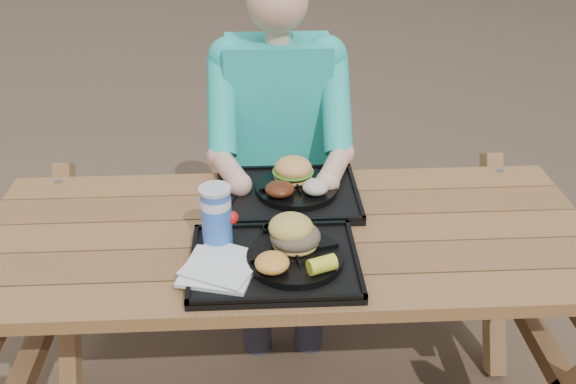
{
  "coord_description": "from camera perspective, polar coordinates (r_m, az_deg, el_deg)",
  "views": [
    {
      "loc": [
        -0.08,
        -1.58,
        1.78
      ],
      "look_at": [
        0.0,
        0.0,
        0.88
      ],
      "focal_mm": 40.0,
      "sensor_mm": 36.0,
      "label": 1
    }
  ],
  "objects": [
    {
      "name": "baked_beans",
      "position": [
        1.97,
        -0.75,
        0.27
      ],
      "size": [
        0.09,
        0.09,
        0.04
      ],
      "primitive_type": "ellipsoid",
      "color": "#522410",
      "rests_on": "plate_far"
    },
    {
      "name": "diner",
      "position": [
        2.48,
        -0.83,
        2.3
      ],
      "size": [
        0.48,
        0.84,
        1.28
      ],
      "primitive_type": null,
      "color": "#17A59A",
      "rests_on": "ground"
    },
    {
      "name": "plate_near",
      "position": [
        1.72,
        0.63,
        -5.87
      ],
      "size": [
        0.26,
        0.26,
        0.02
      ],
      "primitive_type": "cylinder",
      "color": "black",
      "rests_on": "tray_near"
    },
    {
      "name": "condiment_bbq",
      "position": [
        1.82,
        -1.55,
        -3.45
      ],
      "size": [
        0.05,
        0.05,
        0.03
      ],
      "primitive_type": "cylinder",
      "color": "black",
      "rests_on": "tray_near"
    },
    {
      "name": "cutlery_far",
      "position": [
        2.03,
        -4.89,
        -0.14
      ],
      "size": [
        0.09,
        0.18,
        0.01
      ],
      "primitive_type": "cube",
      "rotation": [
        0.0,
        0.0,
        -0.31
      ],
      "color": "black",
      "rests_on": "tray_far"
    },
    {
      "name": "napkin_stack",
      "position": [
        1.69,
        -6.15,
        -6.71
      ],
      "size": [
        0.22,
        0.22,
        0.02
      ],
      "primitive_type": "cube",
      "rotation": [
        0.0,
        0.0,
        -0.26
      ],
      "color": "silver",
      "rests_on": "tray_near"
    },
    {
      "name": "plate_far",
      "position": [
        2.04,
        0.76,
        0.31
      ],
      "size": [
        0.26,
        0.26,
        0.02
      ],
      "primitive_type": "cylinder",
      "color": "black",
      "rests_on": "tray_far"
    },
    {
      "name": "picnic_table",
      "position": [
        2.11,
        0.0,
        -12.01
      ],
      "size": [
        1.8,
        1.49,
        0.75
      ],
      "primitive_type": null,
      "color": "#999999",
      "rests_on": "ground"
    },
    {
      "name": "condiment_mustard",
      "position": [
        1.83,
        0.53,
        -3.17
      ],
      "size": [
        0.06,
        0.06,
        0.03
      ],
      "primitive_type": "cylinder",
      "color": "orange",
      "rests_on": "tray_near"
    },
    {
      "name": "sandwich",
      "position": [
        1.71,
        0.66,
        -2.87
      ],
      "size": [
        0.13,
        0.13,
        0.13
      ],
      "primitive_type": null,
      "color": "gold",
      "rests_on": "plate_near"
    },
    {
      "name": "potato_salad",
      "position": [
        1.98,
        2.46,
        0.44
      ],
      "size": [
        0.08,
        0.08,
        0.05
      ],
      "primitive_type": "ellipsoid",
      "color": "beige",
      "rests_on": "plate_far"
    },
    {
      "name": "tray_far",
      "position": [
        2.04,
        -0.07,
        -0.34
      ],
      "size": [
        0.45,
        0.35,
        0.02
      ],
      "primitive_type": "cube",
      "color": "black",
      "rests_on": "picnic_table"
    },
    {
      "name": "mac_cheese",
      "position": [
        1.64,
        -1.42,
        -6.31
      ],
      "size": [
        0.09,
        0.09,
        0.05
      ],
      "primitive_type": "ellipsoid",
      "color": "gold",
      "rests_on": "plate_near"
    },
    {
      "name": "burger",
      "position": [
        2.05,
        0.45,
        2.57
      ],
      "size": [
        0.12,
        0.12,
        0.11
      ],
      "primitive_type": null,
      "color": "#E09B4F",
      "rests_on": "plate_far"
    },
    {
      "name": "corn_cob",
      "position": [
        1.64,
        3.04,
        -6.46
      ],
      "size": [
        0.09,
        0.09,
        0.04
      ],
      "primitive_type": null,
      "rotation": [
        0.0,
        0.0,
        0.37
      ],
      "color": "yellow",
      "rests_on": "plate_near"
    },
    {
      "name": "soda_cup",
      "position": [
        1.76,
        -6.37,
        -2.31
      ],
      "size": [
        0.08,
        0.08,
        0.17
      ],
      "primitive_type": "cylinder",
      "color": "blue",
      "rests_on": "tray_near"
    },
    {
      "name": "tray_near",
      "position": [
        1.73,
        -1.21,
        -6.37
      ],
      "size": [
        0.45,
        0.35,
        0.02
      ],
      "primitive_type": "cube",
      "color": "black",
      "rests_on": "picnic_table"
    }
  ]
}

